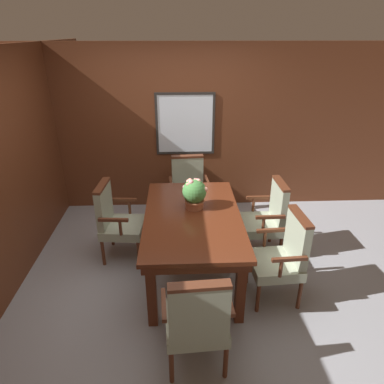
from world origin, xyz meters
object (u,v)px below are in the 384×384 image
chair_right_near (283,255)px  potted_plant (194,193)px  chair_head_near (197,319)px  chair_right_far (267,216)px  chair_head_far (189,188)px  chair_left_far (116,219)px  dining_table (193,222)px

chair_right_near → potted_plant: 1.13m
chair_head_near → potted_plant: size_ratio=2.78×
chair_right_far → potted_plant: bearing=-77.9°
chair_head_far → chair_right_near: bearing=-66.1°
chair_head_near → chair_right_far: same height
chair_head_near → chair_right_near: size_ratio=1.00×
potted_plant → chair_head_near: bearing=-92.0°
potted_plant → chair_left_far: bearing=166.3°
chair_head_near → chair_left_far: size_ratio=1.00×
potted_plant → chair_right_near: bearing=-33.7°
chair_right_near → chair_right_far: bearing=174.3°
chair_right_far → chair_head_far: 1.28m
chair_right_far → chair_head_far: same height
chair_left_far → chair_right_near: bearing=-109.6°
chair_right_far → potted_plant: potted_plant is taller
dining_table → chair_right_near: chair_right_near is taller
chair_left_far → potted_plant: (0.94, -0.23, 0.43)m
chair_head_near → chair_right_near: bearing=-141.9°
chair_left_far → chair_right_near: 1.98m
dining_table → chair_right_near: 1.00m
chair_head_near → chair_head_far: bearing=-94.0°
chair_head_far → potted_plant: bearing=-93.0°
dining_table → chair_head_far: chair_head_far is taller
chair_head_near → chair_left_far: (-0.89, 1.63, 0.00)m
chair_head_far → chair_left_far: size_ratio=1.00×
chair_head_far → chair_right_near: same height
dining_table → chair_head_far: (-0.00, 1.26, -0.16)m
dining_table → chair_right_near: size_ratio=1.78×
chair_head_far → dining_table: bearing=-94.4°
dining_table → chair_head_far: bearing=90.1°
chair_head_far → chair_left_far: 1.25m
chair_left_far → chair_right_near: same height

